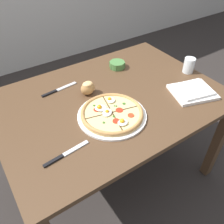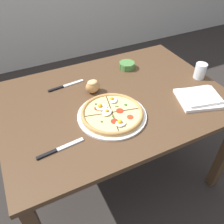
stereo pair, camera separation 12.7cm
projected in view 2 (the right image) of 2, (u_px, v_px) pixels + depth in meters
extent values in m
plane|color=#2D2826|center=(114.00, 170.00, 1.89)|extent=(12.00, 12.00, 0.00)
cube|color=#513823|center=(114.00, 99.00, 1.43)|extent=(1.34, 0.95, 0.03)
cube|color=#513823|center=(13.00, 130.00, 1.75)|extent=(0.06, 0.06, 0.70)
cube|color=#513823|center=(154.00, 87.00, 2.16)|extent=(0.06, 0.06, 0.70)
cylinder|color=white|center=(112.00, 115.00, 1.28)|extent=(0.38, 0.38, 0.01)
cylinder|color=tan|center=(112.00, 114.00, 1.28)|extent=(0.34, 0.34, 0.01)
cylinder|color=#E0CC84|center=(112.00, 113.00, 1.27)|extent=(0.30, 0.30, 0.00)
torus|color=tan|center=(112.00, 113.00, 1.27)|extent=(0.34, 0.34, 0.02)
cube|color=#472D19|center=(98.00, 114.00, 1.26)|extent=(0.15, 0.04, 0.00)
cube|color=#472D19|center=(115.00, 122.00, 1.21)|extent=(0.04, 0.15, 0.00)
cube|color=#472D19|center=(126.00, 110.00, 1.28)|extent=(0.15, 0.04, 0.00)
cube|color=#472D19|center=(109.00, 104.00, 1.33)|extent=(0.04, 0.15, 0.00)
cylinder|color=red|center=(130.00, 117.00, 1.24)|extent=(0.03, 0.03, 0.00)
cylinder|color=red|center=(98.00, 108.00, 1.29)|extent=(0.04, 0.04, 0.00)
cylinder|color=red|center=(120.00, 111.00, 1.28)|extent=(0.04, 0.04, 0.00)
cylinder|color=red|center=(114.00, 121.00, 1.21)|extent=(0.04, 0.04, 0.00)
ellipsoid|color=white|center=(113.00, 100.00, 1.34)|extent=(0.07, 0.07, 0.01)
sphere|color=orange|center=(112.00, 99.00, 1.34)|extent=(0.02, 0.02, 0.02)
ellipsoid|color=white|center=(102.00, 107.00, 1.29)|extent=(0.09, 0.09, 0.01)
sphere|color=orange|center=(100.00, 106.00, 1.29)|extent=(0.03, 0.03, 0.03)
ellipsoid|color=white|center=(120.00, 123.00, 1.19)|extent=(0.06, 0.05, 0.01)
sphere|color=#F4AD1E|center=(120.00, 122.00, 1.19)|extent=(0.03, 0.03, 0.03)
ellipsoid|color=white|center=(107.00, 112.00, 1.26)|extent=(0.08, 0.08, 0.01)
sphere|color=orange|center=(107.00, 111.00, 1.26)|extent=(0.02, 0.02, 0.02)
cylinder|color=#477A2D|center=(116.00, 106.00, 1.31)|extent=(0.01, 0.01, 0.00)
cylinder|color=#386B23|center=(106.00, 110.00, 1.28)|extent=(0.01, 0.01, 0.00)
cylinder|color=#2D5B1E|center=(118.00, 106.00, 1.31)|extent=(0.01, 0.01, 0.00)
cylinder|color=#386B23|center=(102.00, 122.00, 1.21)|extent=(0.01, 0.01, 0.00)
cylinder|color=#2D5B1E|center=(118.00, 122.00, 1.21)|extent=(0.01, 0.01, 0.00)
cylinder|color=#386B23|center=(96.00, 104.00, 1.32)|extent=(0.01, 0.01, 0.00)
cylinder|color=#386B23|center=(126.00, 105.00, 1.32)|extent=(0.02, 0.02, 0.00)
cylinder|color=#386B23|center=(113.00, 116.00, 1.24)|extent=(0.01, 0.01, 0.00)
cylinder|color=#4C8442|center=(127.00, 65.00, 1.66)|extent=(0.11, 0.11, 0.05)
cylinder|color=#AD1423|center=(127.00, 65.00, 1.65)|extent=(0.08, 0.08, 0.02)
cylinder|color=#4C8442|center=(133.00, 64.00, 1.68)|extent=(0.01, 0.01, 0.04)
cylinder|color=#4C8442|center=(129.00, 62.00, 1.70)|extent=(0.01, 0.01, 0.04)
cylinder|color=#4C8442|center=(123.00, 62.00, 1.69)|extent=(0.01, 0.01, 0.04)
cylinder|color=#4C8442|center=(120.00, 64.00, 1.67)|extent=(0.01, 0.01, 0.04)
cylinder|color=#4C8442|center=(120.00, 67.00, 1.64)|extent=(0.01, 0.01, 0.04)
cylinder|color=#4C8442|center=(125.00, 69.00, 1.62)|extent=(0.01, 0.01, 0.04)
cylinder|color=#4C8442|center=(131.00, 69.00, 1.62)|extent=(0.01, 0.01, 0.04)
cylinder|color=#4C8442|center=(134.00, 67.00, 1.64)|extent=(0.01, 0.01, 0.04)
cube|color=white|center=(199.00, 99.00, 1.39)|extent=(0.30, 0.27, 0.02)
cube|color=white|center=(200.00, 96.00, 1.38)|extent=(0.24, 0.21, 0.02)
ellipsoid|color=#B27F47|center=(93.00, 87.00, 1.43)|extent=(0.10, 0.08, 0.08)
ellipsoid|color=#EAB775|center=(92.00, 82.00, 1.41)|extent=(0.07, 0.06, 0.02)
cube|color=silver|center=(70.00, 144.00, 1.13)|extent=(0.14, 0.03, 0.01)
cube|color=black|center=(47.00, 154.00, 1.08)|extent=(0.10, 0.03, 0.01)
cube|color=silver|center=(73.00, 83.00, 1.52)|extent=(0.14, 0.03, 0.01)
cube|color=black|center=(56.00, 89.00, 1.47)|extent=(0.10, 0.03, 0.01)
cylinder|color=white|center=(200.00, 71.00, 1.55)|extent=(0.07, 0.07, 0.10)
cylinder|color=silver|center=(199.00, 74.00, 1.56)|extent=(0.06, 0.06, 0.06)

